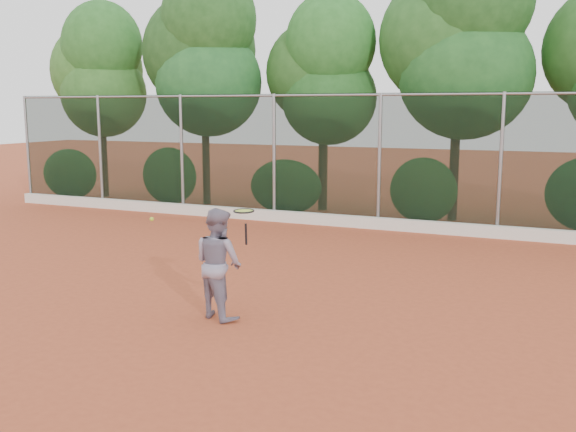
% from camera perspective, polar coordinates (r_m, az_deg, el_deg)
% --- Properties ---
extents(ground, '(80.00, 80.00, 0.00)m').
position_cam_1_polar(ground, '(10.66, -2.14, -7.47)').
color(ground, '#AD4828').
rests_on(ground, ground).
extents(concrete_curb, '(24.00, 0.20, 0.30)m').
position_cam_1_polar(concrete_curb, '(16.87, 7.83, -0.63)').
color(concrete_curb, white).
rests_on(concrete_curb, ground).
extents(tennis_player, '(0.99, 0.90, 1.67)m').
position_cam_1_polar(tennis_player, '(9.66, -6.20, -4.19)').
color(tennis_player, gray).
rests_on(tennis_player, ground).
extents(chainlink_fence, '(24.09, 0.09, 3.50)m').
position_cam_1_polar(chainlink_fence, '(16.83, 8.13, 5.20)').
color(chainlink_fence, black).
rests_on(chainlink_fence, ground).
extents(foliage_backdrop, '(23.70, 3.63, 7.55)m').
position_cam_1_polar(foliage_backdrop, '(18.88, 8.30, 13.40)').
color(foliage_backdrop, '#442B1A').
rests_on(foliage_backdrop, ground).
extents(tennis_racket, '(0.32, 0.32, 0.53)m').
position_cam_1_polar(tennis_racket, '(9.21, -3.92, 0.21)').
color(tennis_racket, black).
rests_on(tennis_racket, ground).
extents(tennis_ball_in_flight, '(0.07, 0.07, 0.07)m').
position_cam_1_polar(tennis_ball_in_flight, '(10.26, -12.02, -0.27)').
color(tennis_ball_in_flight, '#AECA2D').
rests_on(tennis_ball_in_flight, ground).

